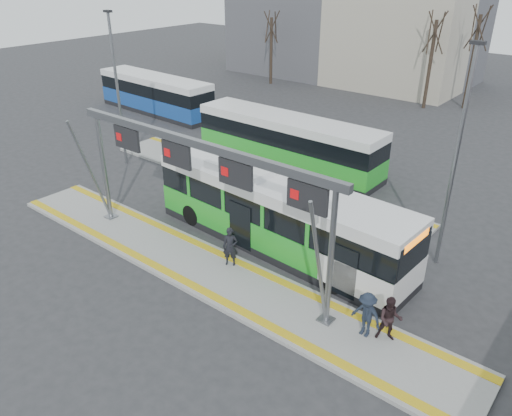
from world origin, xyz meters
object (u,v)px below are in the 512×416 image
at_px(gantry, 197,167).
at_px(passenger_b, 390,319).
at_px(passenger_a, 230,247).
at_px(passenger_c, 366,315).
at_px(hero_bus, 278,215).

bearing_deg(gantry, passenger_b, 3.66).
relative_size(passenger_a, passenger_b, 1.02).
height_order(passenger_a, passenger_b, passenger_a).
relative_size(passenger_b, passenger_c, 0.99).
xyz_separation_m(gantry, hero_bus, (1.46, 3.10, -2.77)).
height_order(hero_bus, passenger_a, hero_bus).
relative_size(passenger_a, passenger_c, 1.01).
distance_m(gantry, passenger_a, 3.53).
bearing_deg(gantry, passenger_a, 30.69).
distance_m(gantry, passenger_b, 8.58).
bearing_deg(passenger_c, passenger_b, 27.70).
height_order(gantry, hero_bus, gantry).
distance_m(passenger_a, passenger_c, 6.21).
height_order(gantry, passenger_b, gantry).
height_order(passenger_b, passenger_c, passenger_c).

